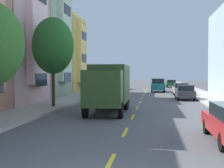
# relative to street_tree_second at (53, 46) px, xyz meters

# --- Properties ---
(ground_plane) EXTENTS (160.00, 160.00, 0.00)m
(ground_plane) POSITION_rel_street_tree_second_xyz_m (6.40, 13.89, -4.77)
(ground_plane) COLOR #4C4C4F
(sidewalk_left) EXTENTS (3.20, 120.00, 0.14)m
(sidewalk_left) POSITION_rel_street_tree_second_xyz_m (-0.70, 11.89, -4.70)
(sidewalk_left) COLOR #A39E93
(sidewalk_left) RESTS_ON ground_plane
(sidewalk_right) EXTENTS (3.20, 120.00, 0.14)m
(sidewalk_right) POSITION_rel_street_tree_second_xyz_m (13.50, 11.89, -4.70)
(sidewalk_right) COLOR #A39E93
(sidewalk_right) RESTS_ON ground_plane
(lane_centerline_dashes) EXTENTS (0.14, 47.20, 0.01)m
(lane_centerline_dashes) POSITION_rel_street_tree_second_xyz_m (6.40, 8.39, -4.77)
(lane_centerline_dashes) COLOR yellow
(lane_centerline_dashes) RESTS_ON ground_plane
(townhouse_fourth_sage) EXTENTS (11.86, 7.90, 12.70)m
(townhouse_fourth_sage) POSITION_rel_street_tree_second_xyz_m (-7.82, 10.23, 1.38)
(townhouse_fourth_sage) COLOR #99AD8E
(townhouse_fourth_sage) RESTS_ON ground_plane
(townhouse_fifth_mustard) EXTENTS (14.33, 7.90, 10.31)m
(townhouse_fifth_mustard) POSITION_rel_street_tree_second_xyz_m (-9.06, 18.33, 0.18)
(townhouse_fifth_mustard) COLOR tan
(townhouse_fifth_mustard) RESTS_ON ground_plane
(street_tree_second) EXTENTS (3.18, 3.18, 6.81)m
(street_tree_second) POSITION_rel_street_tree_second_xyz_m (0.00, 0.00, 0.00)
(street_tree_second) COLOR #47331E
(street_tree_second) RESTS_ON sidewalk_left
(delivery_box_truck) EXTENTS (2.52, 7.60, 3.25)m
(delivery_box_truck) POSITION_rel_street_tree_second_xyz_m (4.60, -1.75, -2.91)
(delivery_box_truck) COLOR #2D471E
(delivery_box_truck) RESTS_ON ground_plane
(parked_suv_white) EXTENTS (2.09, 4.85, 1.93)m
(parked_suv_white) POSITION_rel_street_tree_second_xyz_m (2.17, 14.51, -3.79)
(parked_suv_white) COLOR silver
(parked_suv_white) RESTS_ON ground_plane
(parked_wagon_orange) EXTENTS (1.88, 4.72, 1.50)m
(parked_wagon_orange) POSITION_rel_street_tree_second_xyz_m (2.11, 29.12, -3.97)
(parked_wagon_orange) COLOR orange
(parked_wagon_orange) RESTS_ON ground_plane
(parked_hatchback_champagne) EXTENTS (1.78, 4.02, 1.50)m
(parked_hatchback_champagne) POSITION_rel_street_tree_second_xyz_m (10.86, 15.35, -4.02)
(parked_hatchback_champagne) COLOR tan
(parked_hatchback_champagne) RESTS_ON ground_plane
(parked_hatchback_charcoal) EXTENTS (1.76, 4.01, 1.50)m
(parked_hatchback_charcoal) POSITION_rel_street_tree_second_xyz_m (10.76, 9.07, -4.02)
(parked_hatchback_charcoal) COLOR #333338
(parked_hatchback_charcoal) RESTS_ON ground_plane
(parked_suv_navy) EXTENTS (2.01, 4.82, 1.93)m
(parked_suv_navy) POSITION_rel_street_tree_second_xyz_m (2.02, 8.23, -3.79)
(parked_suv_navy) COLOR navy
(parked_suv_navy) RESTS_ON ground_plane
(parked_sedan_forest) EXTENTS (1.87, 4.53, 1.43)m
(parked_sedan_forest) POSITION_rel_street_tree_second_xyz_m (10.84, 38.07, -4.02)
(parked_sedan_forest) COLOR #194C28
(parked_sedan_forest) RESTS_ON ground_plane
(moving_teal_sedan) EXTENTS (1.95, 4.80, 1.93)m
(moving_teal_sedan) POSITION_rel_street_tree_second_xyz_m (8.20, 22.41, -3.79)
(moving_teal_sedan) COLOR #195B60
(moving_teal_sedan) RESTS_ON ground_plane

